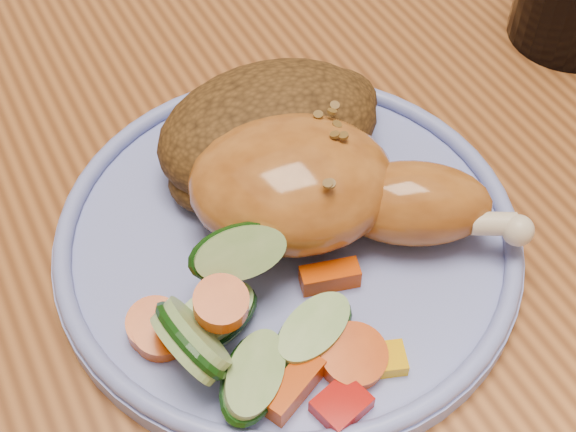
{
  "coord_description": "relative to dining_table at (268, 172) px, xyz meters",
  "views": [
    {
      "loc": [
        -0.18,
        -0.37,
        1.11
      ],
      "look_at": [
        -0.05,
        -0.12,
        0.78
      ],
      "focal_mm": 50.0,
      "sensor_mm": 36.0,
      "label": 1
    }
  ],
  "objects": [
    {
      "name": "dining_table",
      "position": [
        0.0,
        0.0,
        0.0
      ],
      "size": [
        0.9,
        1.4,
        0.75
      ],
      "color": "brown",
      "rests_on": "ground"
    },
    {
      "name": "plate",
      "position": [
        -0.05,
        -0.12,
        0.09
      ],
      "size": [
        0.26,
        0.26,
        0.01
      ],
      "primitive_type": "cylinder",
      "color": "#7482D1",
      "rests_on": "dining_table"
    },
    {
      "name": "plate_rim",
      "position": [
        -0.05,
        -0.12,
        0.1
      ],
      "size": [
        0.26,
        0.26,
        0.01
      ],
      "primitive_type": "torus",
      "color": "#7482D1",
      "rests_on": "plate"
    },
    {
      "name": "chicken_leg",
      "position": [
        -0.03,
        -0.13,
        0.12
      ],
      "size": [
        0.17,
        0.15,
        0.06
      ],
      "color": "#B16525",
      "rests_on": "plate"
    },
    {
      "name": "rice_pilaf",
      "position": [
        -0.03,
        -0.07,
        0.12
      ],
      "size": [
        0.14,
        0.1,
        0.06
      ],
      "color": "#4D3013",
      "rests_on": "plate"
    },
    {
      "name": "vegetable_pile",
      "position": [
        -0.1,
        -0.18,
        0.11
      ],
      "size": [
        0.12,
        0.12,
        0.06
      ],
      "color": "#A50A05",
      "rests_on": "plate"
    }
  ]
}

